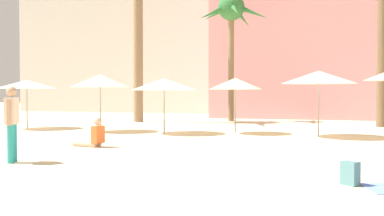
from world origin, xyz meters
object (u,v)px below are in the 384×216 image
object	(u,v)px
cafe_umbrella_6	(235,84)
cafe_umbrella_0	(319,77)
backpack	(351,174)
person_far_right	(12,121)
cafe_umbrella_2	(164,84)
person_mid_center	(93,137)
palm_tree_center	(231,16)
cafe_umbrella_4	(27,84)
cafe_umbrella_5	(100,81)

from	to	relation	value
cafe_umbrella_6	cafe_umbrella_0	bearing A→B (deg)	-8.60
cafe_umbrella_0	backpack	world-z (taller)	cafe_umbrella_0
cafe_umbrella_0	person_far_right	world-z (taller)	cafe_umbrella_0
cafe_umbrella_2	person_far_right	size ratio (longest dim) A/B	1.49
person_mid_center	person_far_right	world-z (taller)	person_far_right
palm_tree_center	cafe_umbrella_2	bearing A→B (deg)	-95.60
cafe_umbrella_0	cafe_umbrella_4	xyz separation A→B (m)	(-12.81, 0.12, -0.18)
cafe_umbrella_5	person_far_right	bearing A→B (deg)	-74.66
cafe_umbrella_0	person_far_right	distance (m)	10.92
cafe_umbrella_5	cafe_umbrella_2	bearing A→B (deg)	-0.47
cafe_umbrella_4	backpack	bearing A→B (deg)	-33.95
cafe_umbrella_2	cafe_umbrella_6	world-z (taller)	cafe_umbrella_6
backpack	person_mid_center	world-z (taller)	person_mid_center
palm_tree_center	cafe_umbrella_6	distance (m)	8.92
cafe_umbrella_6	backpack	bearing A→B (deg)	-66.91
cafe_umbrella_5	cafe_umbrella_0	bearing A→B (deg)	2.01
palm_tree_center	cafe_umbrella_6	size ratio (longest dim) A/B	3.27
cafe_umbrella_5	backpack	size ratio (longest dim) A/B	5.83
cafe_umbrella_4	cafe_umbrella_2	bearing A→B (deg)	-3.77
person_far_right	backpack	bearing A→B (deg)	-24.17
person_mid_center	cafe_umbrella_2	bearing A→B (deg)	-85.02
cafe_umbrella_4	cafe_umbrella_5	xyz separation A→B (m)	(3.98, -0.43, 0.12)
palm_tree_center	backpack	world-z (taller)	palm_tree_center
cafe_umbrella_5	person_mid_center	distance (m)	5.90
cafe_umbrella_6	person_mid_center	distance (m)	6.80
palm_tree_center	person_mid_center	distance (m)	14.75
cafe_umbrella_2	cafe_umbrella_4	world-z (taller)	cafe_umbrella_4
cafe_umbrella_6	backpack	size ratio (longest dim) A/B	5.29
cafe_umbrella_4	cafe_umbrella_6	distance (m)	9.58
cafe_umbrella_0	cafe_umbrella_6	size ratio (longest dim) A/B	1.24
cafe_umbrella_6	cafe_umbrella_4	bearing A→B (deg)	-177.78
backpack	palm_tree_center	bearing A→B (deg)	58.26
cafe_umbrella_2	backpack	xyz separation A→B (m)	(6.81, -8.74, -1.76)
cafe_umbrella_5	person_mid_center	bearing A→B (deg)	-63.48
cafe_umbrella_2	person_mid_center	distance (m)	5.27
backpack	person_far_right	size ratio (longest dim) A/B	0.24
cafe_umbrella_0	cafe_umbrella_6	bearing A→B (deg)	171.40
cafe_umbrella_0	cafe_umbrella_5	distance (m)	8.84
cafe_umbrella_2	backpack	size ratio (longest dim) A/B	6.26
cafe_umbrella_6	person_far_right	bearing A→B (deg)	-109.88
cafe_umbrella_2	person_far_right	distance (m)	8.41
palm_tree_center	cafe_umbrella_4	bearing A→B (deg)	-133.46
cafe_umbrella_0	cafe_umbrella_2	bearing A→B (deg)	-176.80
cafe_umbrella_2	cafe_umbrella_4	xyz separation A→B (m)	(-6.84, 0.45, 0.05)
cafe_umbrella_4	cafe_umbrella_6	world-z (taller)	cafe_umbrella_6
cafe_umbrella_2	person_mid_center	bearing A→B (deg)	-94.16
person_mid_center	person_far_right	size ratio (longest dim) A/B	0.56
cafe_umbrella_2	cafe_umbrella_5	size ratio (longest dim) A/B	1.07
cafe_umbrella_2	cafe_umbrella_0	bearing A→B (deg)	3.20
palm_tree_center	person_far_right	xyz separation A→B (m)	(-1.42, -16.88, -5.03)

